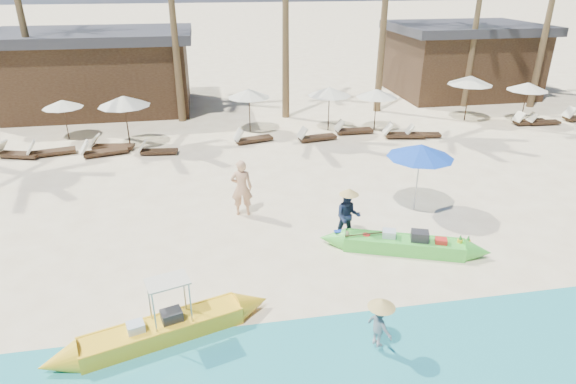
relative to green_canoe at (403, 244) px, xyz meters
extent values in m
plane|color=beige|center=(-3.04, 0.14, -0.23)|extent=(240.00, 240.00, 0.00)
cube|color=green|center=(0.00, 0.00, -0.03)|extent=(3.33, 1.79, 0.40)
cube|color=white|center=(0.00, 0.00, -0.01)|extent=(2.83, 1.45, 0.18)
cube|color=#262628|center=(0.39, -0.14, 0.26)|extent=(0.57, 0.50, 0.36)
cube|color=silver|center=(-0.37, 0.20, 0.23)|extent=(0.45, 0.42, 0.29)
cube|color=red|center=(0.91, -0.39, 0.20)|extent=(0.38, 0.35, 0.23)
cylinder|color=red|center=(-0.96, 0.41, 0.13)|extent=(0.23, 0.23, 0.09)
cylinder|color=#262628|center=(-1.24, 0.41, 0.12)|extent=(0.21, 0.21, 0.08)
sphere|color=tan|center=(-1.51, 0.57, 0.17)|extent=(0.19, 0.19, 0.19)
cylinder|color=yellow|center=(1.44, -0.44, 0.17)|extent=(0.15, 0.15, 0.19)
cylinder|color=yellow|center=(1.64, -0.52, 0.17)|extent=(0.15, 0.15, 0.19)
cube|color=yellow|center=(-6.44, -2.44, -0.02)|extent=(3.47, 1.66, 0.41)
cube|color=white|center=(-6.44, -2.44, 0.00)|extent=(2.96, 1.33, 0.18)
cube|color=#262628|center=(-6.24, -2.38, 0.25)|extent=(0.51, 0.45, 0.32)
cube|color=silver|center=(-6.96, -2.60, 0.23)|extent=(0.42, 0.39, 0.28)
cube|color=beige|center=(-6.24, -2.38, 1.17)|extent=(0.99, 0.81, 0.03)
imported|color=tan|center=(-4.24, 3.08, 0.71)|extent=(0.73, 0.53, 1.88)
imported|color=#15213A|center=(-1.38, 0.91, 0.54)|extent=(0.85, 0.72, 1.52)
imported|color=gray|center=(-2.05, -3.63, 0.46)|extent=(0.61, 0.75, 1.01)
cylinder|color=#99999E|center=(1.38, 2.42, 0.88)|extent=(0.05, 0.05, 2.21)
cone|color=blue|center=(1.38, 2.42, 1.83)|extent=(2.12, 2.12, 0.43)
cylinder|color=#3A2817|center=(-11.60, 12.23, 0.68)|extent=(0.05, 0.05, 1.81)
cone|color=beige|center=(-11.60, 12.23, 1.45)|extent=(1.81, 1.81, 0.36)
cube|color=#3A2817|center=(-13.07, 9.92, -0.07)|extent=(1.84, 1.06, 0.12)
cube|color=beige|center=(-13.81, 10.15, 0.24)|extent=(0.54, 0.66, 0.51)
cube|color=#3A2817|center=(-11.75, 10.02, -0.07)|extent=(1.87, 0.95, 0.13)
cube|color=beige|center=(-12.52, 9.85, 0.25)|extent=(0.52, 0.65, 0.52)
cylinder|color=#3A2817|center=(-8.64, 10.63, 0.90)|extent=(0.06, 0.06, 2.24)
cone|color=beige|center=(-8.64, 10.63, 1.86)|extent=(2.24, 2.24, 0.45)
cube|color=#3A2817|center=(-9.53, 9.62, -0.07)|extent=(1.90, 1.01, 0.13)
cube|color=beige|center=(-10.30, 9.42, 0.25)|extent=(0.54, 0.67, 0.53)
cube|color=#3A2817|center=(-9.30, 10.26, -0.07)|extent=(1.80, 0.81, 0.12)
cube|color=beige|center=(-10.05, 10.38, 0.23)|extent=(0.47, 0.61, 0.51)
cylinder|color=#3A2817|center=(-3.07, 11.86, 0.80)|extent=(0.05, 0.05, 2.06)
cone|color=beige|center=(-3.07, 11.86, 1.69)|extent=(2.06, 2.06, 0.41)
cube|color=#3A2817|center=(-7.27, 9.33, -0.09)|extent=(1.60, 0.67, 0.11)
cube|color=beige|center=(-7.95, 9.41, 0.19)|extent=(0.40, 0.54, 0.45)
cylinder|color=#3A2817|center=(0.77, 11.42, 0.82)|extent=(0.05, 0.05, 2.09)
cone|color=beige|center=(0.77, 11.42, 1.72)|extent=(2.09, 2.09, 0.42)
cube|color=#3A2817|center=(-3.06, 10.22, -0.08)|extent=(1.79, 0.96, 0.12)
cube|color=beige|center=(-3.79, 10.04, 0.23)|extent=(0.51, 0.63, 0.50)
cube|color=#3A2817|center=(-0.12, 9.95, -0.07)|extent=(1.80, 0.83, 0.12)
cube|color=beige|center=(-0.87, 9.83, 0.23)|extent=(0.47, 0.62, 0.51)
cylinder|color=#3A2817|center=(3.03, 11.04, 0.77)|extent=(0.05, 0.05, 1.99)
cone|color=beige|center=(3.03, 11.04, 1.62)|extent=(1.99, 1.99, 0.40)
cube|color=#3A2817|center=(1.89, 10.65, -0.07)|extent=(1.76, 0.58, 0.12)
cube|color=beige|center=(1.11, 10.64, 0.24)|extent=(0.40, 0.57, 0.51)
cube|color=#3A2817|center=(4.01, 9.57, -0.06)|extent=(1.91, 0.92, 0.13)
cube|color=beige|center=(3.22, 9.72, 0.26)|extent=(0.51, 0.66, 0.54)
cylinder|color=#3A2817|center=(8.34, 11.86, 0.91)|extent=(0.06, 0.06, 2.27)
cone|color=beige|center=(8.34, 11.86, 1.89)|extent=(2.27, 2.27, 0.45)
cube|color=#3A2817|center=(4.95, 9.51, -0.09)|extent=(1.63, 0.75, 0.11)
cube|color=beige|center=(4.27, 9.62, 0.19)|extent=(0.43, 0.56, 0.46)
cylinder|color=#3A2817|center=(11.04, 10.98, 0.78)|extent=(0.05, 0.05, 2.02)
cone|color=beige|center=(11.04, 10.98, 1.65)|extent=(2.02, 2.02, 0.40)
cube|color=#3A2817|center=(11.30, 10.53, -0.07)|extent=(1.76, 0.63, 0.12)
cube|color=beige|center=(10.53, 10.50, 0.23)|extent=(0.41, 0.58, 0.51)
cube|color=#3A2817|center=(11.93, 10.37, -0.08)|extent=(1.63, 0.59, 0.11)
cube|color=beige|center=(11.22, 10.40, 0.20)|extent=(0.38, 0.53, 0.47)
cube|color=beige|center=(13.56, 10.69, 0.28)|extent=(0.46, 0.64, 0.56)
cone|color=brown|center=(-13.48, 15.21, 5.22)|extent=(0.40, 0.40, 10.89)
cone|color=brown|center=(-6.40, 14.41, 4.81)|extent=(0.40, 0.40, 10.08)
cone|color=brown|center=(-0.89, 14.15, 5.40)|extent=(0.40, 0.40, 11.26)
cone|color=brown|center=(9.80, 14.65, 3.81)|extent=(0.40, 0.40, 8.07)
cone|color=brown|center=(13.53, 13.81, 5.09)|extent=(0.40, 0.40, 10.64)
cube|color=#3A2817|center=(-11.04, 17.64, 1.67)|extent=(10.00, 6.00, 3.80)
cube|color=#2D2D33|center=(-11.04, 17.64, 3.82)|extent=(10.80, 6.60, 0.50)
cube|color=#3A2817|center=(10.96, 17.64, 1.67)|extent=(8.00, 6.00, 3.80)
cube|color=#2D2D33|center=(10.96, 17.64, 3.82)|extent=(8.80, 6.60, 0.50)
camera|label=1|loc=(-5.23, -10.89, 6.97)|focal=30.00mm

